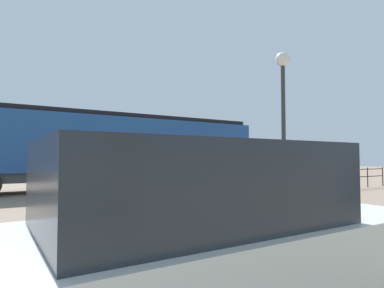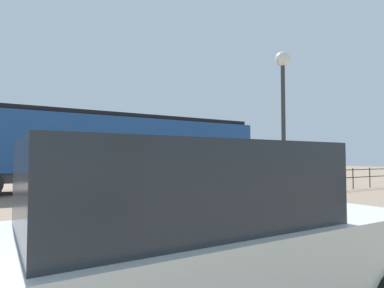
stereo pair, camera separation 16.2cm
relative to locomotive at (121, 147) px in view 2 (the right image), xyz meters
name	(u,v)px [view 2 (the right image)]	position (x,y,z in m)	size (l,w,h in m)	color
ground_plane	(158,194)	(4.01, 0.40, -2.29)	(120.00, 120.00, 0.00)	#84705B
locomotive	(121,147)	(0.00, 0.00, 0.00)	(3.08, 17.73, 4.08)	navy
parked_car_white	(193,242)	(15.15, -4.54, -1.39)	(1.87, 4.40, 1.79)	silver
lamp_post	(283,90)	(8.89, 3.40, 2.01)	(0.57, 0.57, 5.81)	#2D2D2D
platform_fence	(324,177)	(7.17, 8.15, -1.57)	(0.05, 11.35, 1.12)	black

